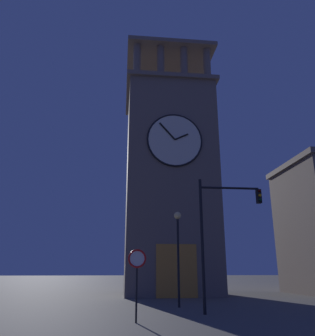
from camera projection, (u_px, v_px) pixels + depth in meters
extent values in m
plane|color=#56544F|center=(132.00, 297.00, 26.20)|extent=(200.00, 200.00, 0.00)
cube|color=#75665B|center=(169.00, 188.00, 31.89)|extent=(7.94, 7.99, 18.96)
cube|color=#75665B|center=(168.00, 97.00, 34.69)|extent=(8.54, 8.59, 0.40)
cylinder|color=#75665B|center=(207.00, 64.00, 32.33)|extent=(0.70, 0.70, 3.28)
cylinder|color=#75665B|center=(184.00, 63.00, 32.11)|extent=(0.70, 0.70, 3.28)
cylinder|color=#75665B|center=(161.00, 62.00, 31.88)|extent=(0.70, 0.70, 3.28)
cylinder|color=#75665B|center=(137.00, 60.00, 31.66)|extent=(0.70, 0.70, 3.28)
cylinder|color=#75665B|center=(193.00, 99.00, 38.80)|extent=(0.70, 0.70, 3.28)
cylinder|color=#75665B|center=(173.00, 98.00, 38.57)|extent=(0.70, 0.70, 3.28)
cylinder|color=#75665B|center=(154.00, 97.00, 38.35)|extent=(0.70, 0.70, 3.28)
cylinder|color=#75665B|center=(134.00, 96.00, 38.12)|extent=(0.70, 0.70, 3.28)
cube|color=#75665B|center=(167.00, 66.00, 35.76)|extent=(8.54, 8.59, 0.40)
cylinder|color=black|center=(167.00, 55.00, 36.16)|extent=(0.12, 0.12, 2.33)
cylinder|color=silver|center=(175.00, 140.00, 28.99)|extent=(4.70, 0.12, 4.70)
torus|color=black|center=(175.00, 140.00, 28.97)|extent=(4.86, 0.16, 4.86)
cube|color=black|center=(181.00, 137.00, 29.03)|extent=(1.22, 0.06, 0.66)
cube|color=black|center=(167.00, 131.00, 29.05)|extent=(1.41, 0.06, 1.58)
cube|color=orange|center=(177.00, 270.00, 25.97)|extent=(3.20, 0.24, 4.00)
cylinder|color=black|center=(202.00, 243.00, 17.10)|extent=(0.16, 0.16, 6.72)
cylinder|color=black|center=(229.00, 188.00, 18.11)|extent=(3.21, 0.12, 0.12)
cube|color=black|center=(259.00, 196.00, 18.15)|extent=(0.22, 0.30, 0.75)
sphere|color=#360505|center=(260.00, 191.00, 18.06)|extent=(0.16, 0.16, 0.16)
sphere|color=orange|center=(260.00, 195.00, 17.99)|extent=(0.16, 0.16, 0.16)
sphere|color=#063316|center=(260.00, 200.00, 17.91)|extent=(0.16, 0.16, 0.16)
cylinder|color=black|center=(178.00, 262.00, 19.93)|extent=(0.14, 0.14, 5.06)
sphere|color=#F9DB8C|center=(178.00, 215.00, 20.73)|extent=(0.44, 0.44, 0.44)
cylinder|color=black|center=(137.00, 289.00, 13.97)|extent=(0.08, 0.08, 2.63)
cylinder|color=white|center=(137.00, 259.00, 14.29)|extent=(0.70, 0.04, 0.70)
torus|color=red|center=(137.00, 258.00, 14.27)|extent=(0.78, 0.08, 0.78)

